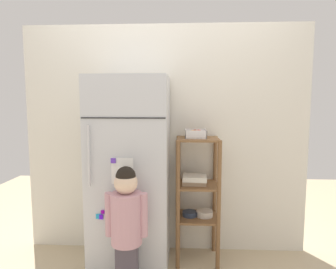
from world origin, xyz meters
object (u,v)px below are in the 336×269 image
refrigerator (131,173)px  child_standing (126,218)px  pantry_shelf_unit (197,190)px  fruit_bin (196,134)px

refrigerator → child_standing: refrigerator is taller
child_standing → pantry_shelf_unit: size_ratio=0.87×
refrigerator → pantry_shelf_unit: 0.61m
refrigerator → pantry_shelf_unit: refrigerator is taller
refrigerator → fruit_bin: size_ratio=8.89×
refrigerator → pantry_shelf_unit: (0.57, 0.10, -0.17)m
refrigerator → child_standing: bearing=-84.5°
refrigerator → fruit_bin: 0.66m
child_standing → pantry_shelf_unit: bearing=43.7°
child_standing → fruit_bin: 0.92m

